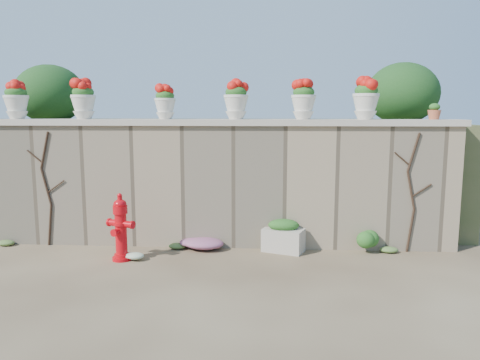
# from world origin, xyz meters

# --- Properties ---
(ground) EXTENTS (80.00, 80.00, 0.00)m
(ground) POSITION_xyz_m (0.00, 0.00, 0.00)
(ground) COLOR #4D3A26
(ground) RESTS_ON ground
(stone_wall) EXTENTS (8.00, 0.40, 2.00)m
(stone_wall) POSITION_xyz_m (0.00, 1.80, 1.00)
(stone_wall) COLOR gray
(stone_wall) RESTS_ON ground
(wall_cap) EXTENTS (8.10, 0.52, 0.10)m
(wall_cap) POSITION_xyz_m (0.00, 1.80, 2.05)
(wall_cap) COLOR beige
(wall_cap) RESTS_ON stone_wall
(raised_fill) EXTENTS (9.00, 6.00, 2.00)m
(raised_fill) POSITION_xyz_m (0.00, 5.00, 1.00)
(raised_fill) COLOR #384C23
(raised_fill) RESTS_ON ground
(back_shrub_left) EXTENTS (1.30, 1.30, 1.10)m
(back_shrub_left) POSITION_xyz_m (-3.20, 3.00, 2.55)
(back_shrub_left) COLOR #143814
(back_shrub_left) RESTS_ON raised_fill
(back_shrub_right) EXTENTS (1.30, 1.30, 1.10)m
(back_shrub_right) POSITION_xyz_m (3.40, 3.00, 2.55)
(back_shrub_right) COLOR #143814
(back_shrub_right) RESTS_ON raised_fill
(vine_left) EXTENTS (0.60, 0.04, 1.91)m
(vine_left) POSITION_xyz_m (-2.67, 1.58, 0.99)
(vine_left) COLOR black
(vine_left) RESTS_ON ground
(vine_right) EXTENTS (0.60, 0.04, 1.91)m
(vine_right) POSITION_xyz_m (3.23, 1.58, 0.99)
(vine_right) COLOR black
(vine_right) RESTS_ON ground
(fire_hydrant) EXTENTS (0.44, 0.31, 1.02)m
(fire_hydrant) POSITION_xyz_m (-1.23, 0.89, 0.51)
(fire_hydrant) COLOR red
(fire_hydrant) RESTS_ON ground
(planter_box) EXTENTS (0.72, 0.57, 0.53)m
(planter_box) POSITION_xyz_m (1.22, 1.49, 0.24)
(planter_box) COLOR beige
(planter_box) RESTS_ON ground
(green_shrub) EXTENTS (0.53, 0.48, 0.50)m
(green_shrub) POSITION_xyz_m (2.50, 1.48, 0.25)
(green_shrub) COLOR #1E5119
(green_shrub) RESTS_ON ground
(magenta_clump) EXTENTS (0.91, 0.61, 0.24)m
(magenta_clump) POSITION_xyz_m (-0.22, 1.52, 0.12)
(magenta_clump) COLOR #C928A2
(magenta_clump) RESTS_ON ground
(white_flowers) EXTENTS (0.44, 0.35, 0.16)m
(white_flowers) POSITION_xyz_m (-0.98, 0.88, 0.08)
(white_flowers) COLOR white
(white_flowers) RESTS_ON ground
(urn_pot_0) EXTENTS (0.40, 0.40, 0.63)m
(urn_pot_0) POSITION_xyz_m (-3.21, 1.80, 2.41)
(urn_pot_0) COLOR silver
(urn_pot_0) RESTS_ON wall_cap
(urn_pot_1) EXTENTS (0.40, 0.40, 0.63)m
(urn_pot_1) POSITION_xyz_m (-2.07, 1.80, 2.41)
(urn_pot_1) COLOR silver
(urn_pot_1) RESTS_ON wall_cap
(urn_pot_2) EXTENTS (0.35, 0.35, 0.55)m
(urn_pot_2) POSITION_xyz_m (-0.71, 1.80, 2.37)
(urn_pot_2) COLOR silver
(urn_pot_2) RESTS_ON wall_cap
(urn_pot_3) EXTENTS (0.40, 0.40, 0.63)m
(urn_pot_3) POSITION_xyz_m (0.44, 1.80, 2.41)
(urn_pot_3) COLOR silver
(urn_pot_3) RESTS_ON wall_cap
(urn_pot_4) EXTENTS (0.40, 0.40, 0.62)m
(urn_pot_4) POSITION_xyz_m (1.52, 1.80, 2.41)
(urn_pot_4) COLOR silver
(urn_pot_4) RESTS_ON wall_cap
(urn_pot_5) EXTENTS (0.42, 0.42, 0.65)m
(urn_pot_5) POSITION_xyz_m (2.50, 1.80, 2.42)
(urn_pot_5) COLOR silver
(urn_pot_5) RESTS_ON wall_cap
(terracotta_pot) EXTENTS (0.20, 0.20, 0.24)m
(terracotta_pot) POSITION_xyz_m (3.58, 1.80, 2.21)
(terracotta_pot) COLOR #B45737
(terracotta_pot) RESTS_ON wall_cap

